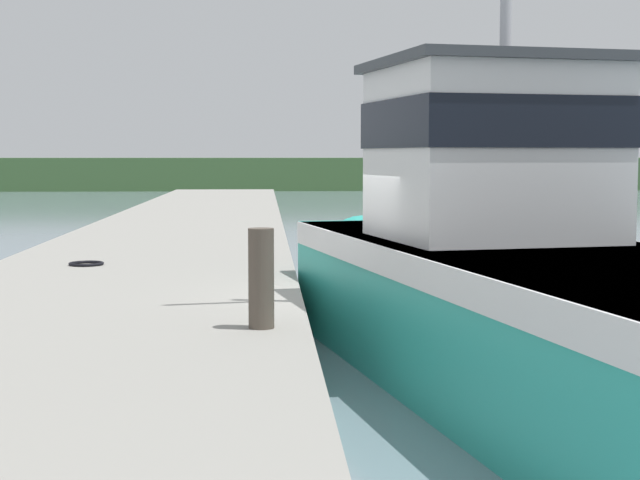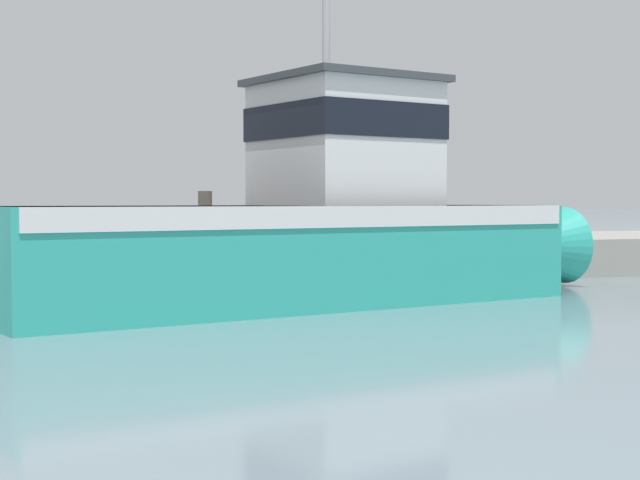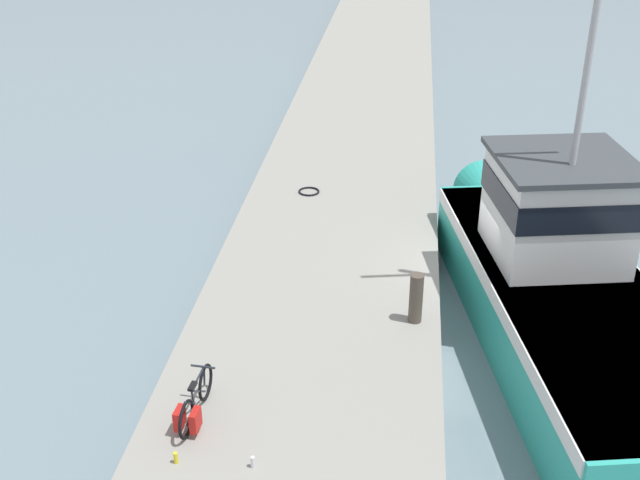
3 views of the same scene
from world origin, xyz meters
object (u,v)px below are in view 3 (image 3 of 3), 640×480
fishing_boat_main (560,283)px  bicycle_touring (193,406)px  mooring_post (416,298)px  water_bottle_on_curb (176,458)px  water_bottle_by_bike (253,462)px

fishing_boat_main → bicycle_touring: size_ratio=7.30×
bicycle_touring → mooring_post: bearing=48.4°
bicycle_touring → water_bottle_on_curb: bicycle_touring is taller
mooring_post → water_bottle_on_curb: mooring_post is taller
bicycle_touring → water_bottle_by_bike: bearing=-34.4°
fishing_boat_main → water_bottle_by_bike: (-5.55, -5.62, -0.39)m
water_bottle_on_curb → water_bottle_by_bike: same height
water_bottle_on_curb → bicycle_touring: bearing=87.7°
mooring_post → water_bottle_on_curb: size_ratio=5.34×
fishing_boat_main → water_bottle_on_curb: (-6.80, -5.67, -0.39)m
bicycle_touring → mooring_post: (3.73, 3.60, 0.20)m
mooring_post → fishing_boat_main: bearing=19.1°
fishing_boat_main → water_bottle_on_curb: fishing_boat_main is taller
bicycle_touring → water_bottle_by_bike: size_ratio=8.24×
fishing_boat_main → mooring_post: fishing_boat_main is taller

